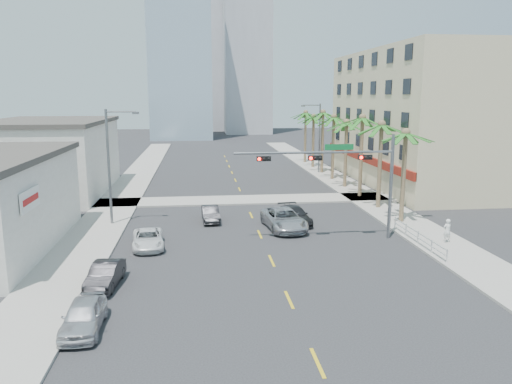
% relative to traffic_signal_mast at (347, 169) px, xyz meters
% --- Properties ---
extents(ground, '(260.00, 260.00, 0.00)m').
position_rel_traffic_signal_mast_xyz_m(ground, '(-5.78, -7.95, -5.06)').
color(ground, '#262628').
rests_on(ground, ground).
extents(sidewalk_right, '(4.00, 120.00, 0.15)m').
position_rel_traffic_signal_mast_xyz_m(sidewalk_right, '(6.22, 12.05, -4.99)').
color(sidewalk_right, gray).
rests_on(sidewalk_right, ground).
extents(sidewalk_left, '(4.00, 120.00, 0.15)m').
position_rel_traffic_signal_mast_xyz_m(sidewalk_left, '(-17.78, 12.05, -4.99)').
color(sidewalk_left, gray).
rests_on(sidewalk_left, ground).
extents(sidewalk_cross, '(80.00, 4.00, 0.15)m').
position_rel_traffic_signal_mast_xyz_m(sidewalk_cross, '(-5.78, 14.05, -4.99)').
color(sidewalk_cross, gray).
rests_on(sidewalk_cross, ground).
extents(building_right, '(15.25, 28.00, 15.00)m').
position_rel_traffic_signal_mast_xyz_m(building_right, '(16.21, 22.05, 2.43)').
color(building_right, beige).
rests_on(building_right, ground).
extents(building_left_far, '(11.00, 18.00, 7.20)m').
position_rel_traffic_signal_mast_xyz_m(building_left_far, '(-25.28, 20.05, -1.46)').
color(building_left_far, beige).
rests_on(building_left_far, ground).
extents(tower_far_left, '(14.00, 14.00, 48.00)m').
position_rel_traffic_signal_mast_xyz_m(tower_far_left, '(-13.78, 87.05, 18.94)').
color(tower_far_left, '#99B2C6').
rests_on(tower_far_left, ground).
extents(tower_far_right, '(12.00, 12.00, 60.00)m').
position_rel_traffic_signal_mast_xyz_m(tower_far_right, '(3.22, 102.05, 24.94)').
color(tower_far_right, '#ADADB2').
rests_on(tower_far_right, ground).
extents(tower_far_center, '(16.00, 16.00, 42.00)m').
position_rel_traffic_signal_mast_xyz_m(tower_far_center, '(-8.78, 117.05, 15.94)').
color(tower_far_center, '#ADADB2').
rests_on(tower_far_center, ground).
extents(traffic_signal_mast, '(11.12, 0.54, 7.20)m').
position_rel_traffic_signal_mast_xyz_m(traffic_signal_mast, '(0.00, 0.00, 0.00)').
color(traffic_signal_mast, slate).
rests_on(traffic_signal_mast, ground).
extents(palm_tree_0, '(4.80, 4.80, 7.80)m').
position_rel_traffic_signal_mast_xyz_m(palm_tree_0, '(5.82, 4.05, 2.02)').
color(palm_tree_0, brown).
rests_on(palm_tree_0, ground).
extents(palm_tree_1, '(4.80, 4.80, 8.16)m').
position_rel_traffic_signal_mast_xyz_m(palm_tree_1, '(5.82, 9.25, 2.37)').
color(palm_tree_1, brown).
rests_on(palm_tree_1, ground).
extents(palm_tree_2, '(4.80, 4.80, 8.52)m').
position_rel_traffic_signal_mast_xyz_m(palm_tree_2, '(5.82, 14.45, 2.72)').
color(palm_tree_2, brown).
rests_on(palm_tree_2, ground).
extents(palm_tree_3, '(4.80, 4.80, 7.80)m').
position_rel_traffic_signal_mast_xyz_m(palm_tree_3, '(5.82, 19.65, 2.02)').
color(palm_tree_3, brown).
rests_on(palm_tree_3, ground).
extents(palm_tree_4, '(4.80, 4.80, 8.16)m').
position_rel_traffic_signal_mast_xyz_m(palm_tree_4, '(5.82, 24.85, 2.37)').
color(palm_tree_4, brown).
rests_on(palm_tree_4, ground).
extents(palm_tree_5, '(4.80, 4.80, 8.52)m').
position_rel_traffic_signal_mast_xyz_m(palm_tree_5, '(5.82, 30.05, 2.72)').
color(palm_tree_5, brown).
rests_on(palm_tree_5, ground).
extents(palm_tree_6, '(4.80, 4.80, 7.80)m').
position_rel_traffic_signal_mast_xyz_m(palm_tree_6, '(5.82, 35.25, 2.02)').
color(palm_tree_6, brown).
rests_on(palm_tree_6, ground).
extents(palm_tree_7, '(4.80, 4.80, 8.16)m').
position_rel_traffic_signal_mast_xyz_m(palm_tree_7, '(5.82, 40.45, 2.37)').
color(palm_tree_7, brown).
rests_on(palm_tree_7, ground).
extents(streetlight_left, '(2.55, 0.25, 9.00)m').
position_rel_traffic_signal_mast_xyz_m(streetlight_left, '(-16.78, 6.05, -0.00)').
color(streetlight_left, slate).
rests_on(streetlight_left, ground).
extents(streetlight_right, '(2.55, 0.25, 9.00)m').
position_rel_traffic_signal_mast_xyz_m(streetlight_right, '(5.21, 30.05, -0.00)').
color(streetlight_right, slate).
rests_on(streetlight_right, ground).
extents(guardrail, '(0.08, 8.08, 1.00)m').
position_rel_traffic_signal_mast_xyz_m(guardrail, '(4.52, -1.95, -4.39)').
color(guardrail, silver).
rests_on(guardrail, ground).
extents(car_parked_near, '(1.66, 4.00, 1.36)m').
position_rel_traffic_signal_mast_xyz_m(car_parked_near, '(-15.18, -12.18, -4.38)').
color(car_parked_near, silver).
rests_on(car_parked_near, ground).
extents(car_parked_mid, '(1.71, 3.99, 1.28)m').
position_rel_traffic_signal_mast_xyz_m(car_parked_mid, '(-15.18, -7.04, -4.42)').
color(car_parked_mid, black).
rests_on(car_parked_mid, ground).
extents(car_parked_far, '(2.40, 4.48, 1.19)m').
position_rel_traffic_signal_mast_xyz_m(car_parked_far, '(-13.58, -0.33, -4.46)').
color(car_parked_far, white).
rests_on(car_parked_far, ground).
extents(car_lane_left, '(1.48, 3.81, 1.24)m').
position_rel_traffic_signal_mast_xyz_m(car_lane_left, '(-9.26, 6.34, -4.44)').
color(car_lane_left, black).
rests_on(car_lane_left, ground).
extents(car_lane_center, '(3.18, 5.88, 1.57)m').
position_rel_traffic_signal_mast_xyz_m(car_lane_center, '(-3.78, 3.29, -4.28)').
color(car_lane_center, '#B7B8BC').
rests_on(car_lane_center, ground).
extents(car_lane_right, '(2.41, 4.76, 1.32)m').
position_rel_traffic_signal_mast_xyz_m(car_lane_right, '(-2.64, 4.86, -4.40)').
color(car_lane_right, black).
rests_on(car_lane_right, ground).
extents(pedestrian, '(0.65, 0.48, 1.64)m').
position_rel_traffic_signal_mast_xyz_m(pedestrian, '(6.57, -1.90, -4.09)').
color(pedestrian, white).
rests_on(pedestrian, sidewalk_right).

